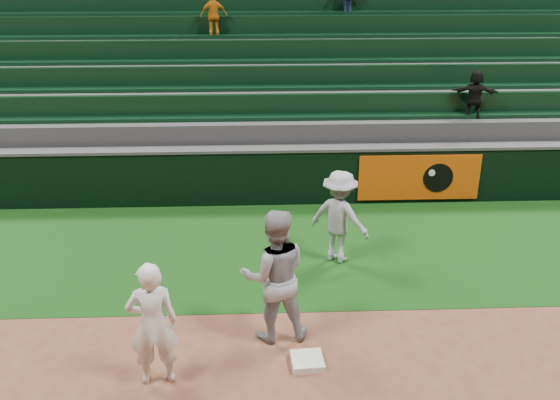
% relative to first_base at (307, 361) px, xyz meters
% --- Properties ---
extents(ground, '(70.00, 70.00, 0.00)m').
position_rel_first_base_xyz_m(ground, '(-0.18, 0.34, -0.05)').
color(ground, brown).
rests_on(ground, ground).
extents(foul_grass, '(36.00, 4.20, 0.01)m').
position_rel_first_base_xyz_m(foul_grass, '(-0.18, 3.34, -0.04)').
color(foul_grass, '#0D350D').
rests_on(foul_grass, ground).
extents(first_base, '(0.46, 0.46, 0.10)m').
position_rel_first_base_xyz_m(first_base, '(0.00, 0.00, 0.00)').
color(first_base, white).
rests_on(first_base, ground).
extents(first_baseman, '(0.69, 0.51, 1.75)m').
position_rel_first_base_xyz_m(first_baseman, '(-1.99, -0.25, 0.83)').
color(first_baseman, white).
rests_on(first_baseman, ground).
extents(baserunner, '(1.04, 0.84, 1.99)m').
position_rel_first_base_xyz_m(baserunner, '(-0.42, 0.68, 0.95)').
color(baserunner, '#999BA3').
rests_on(baserunner, ground).
extents(base_coach, '(1.25, 1.12, 1.68)m').
position_rel_first_base_xyz_m(base_coach, '(0.78, 2.91, 0.80)').
color(base_coach, '#A6A8B4').
rests_on(base_coach, foul_grass).
extents(field_wall, '(36.00, 0.45, 1.25)m').
position_rel_first_base_xyz_m(field_wall, '(-0.16, 5.54, 0.58)').
color(field_wall, black).
rests_on(field_wall, ground).
extents(stadium_seating, '(36.00, 5.95, 4.85)m').
position_rel_first_base_xyz_m(stadium_seating, '(-0.18, 9.32, 1.65)').
color(stadium_seating, '#333335').
rests_on(stadium_seating, ground).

